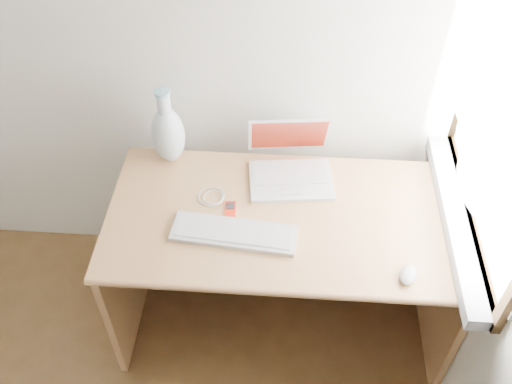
# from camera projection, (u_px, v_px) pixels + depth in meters

# --- Properties ---
(back_wall) EXTENTS (3.50, 0.04, 2.60)m
(back_wall) POSITION_uv_depth(u_px,v_px,m) (32.00, 23.00, 2.23)
(back_wall) COLOR white
(back_wall) RESTS_ON floor
(window) EXTENTS (0.11, 0.99, 1.10)m
(window) POSITION_uv_depth(u_px,v_px,m) (502.00, 119.00, 1.85)
(window) COLOR white
(window) RESTS_ON right_wall
(desk) EXTENTS (1.42, 0.71, 0.75)m
(desk) POSITION_uv_depth(u_px,v_px,m) (284.00, 234.00, 2.48)
(desk) COLOR tan
(desk) RESTS_ON floor
(laptop) EXTENTS (0.37, 0.32, 0.23)m
(laptop) POSITION_uv_depth(u_px,v_px,m) (292.00, 165.00, 2.39)
(laptop) COLOR white
(laptop) RESTS_ON desk
(external_keyboard) EXTENTS (0.49, 0.19, 0.02)m
(external_keyboard) POSITION_uv_depth(u_px,v_px,m) (234.00, 233.00, 2.18)
(external_keyboard) COLOR silver
(external_keyboard) RESTS_ON desk
(mouse) EXTENTS (0.09, 0.11, 0.03)m
(mouse) POSITION_uv_depth(u_px,v_px,m) (408.00, 275.00, 2.04)
(mouse) COLOR white
(mouse) RESTS_ON desk
(ipod) EXTENTS (0.05, 0.10, 0.01)m
(ipod) POSITION_uv_depth(u_px,v_px,m) (230.00, 210.00, 2.27)
(ipod) COLOR red
(ipod) RESTS_ON desk
(cable_coil) EXTENTS (0.11, 0.11, 0.01)m
(cable_coil) POSITION_uv_depth(u_px,v_px,m) (211.00, 197.00, 2.33)
(cable_coil) COLOR silver
(cable_coil) RESTS_ON desk
(remote) EXTENTS (0.04, 0.08, 0.01)m
(remote) POSITION_uv_depth(u_px,v_px,m) (183.00, 228.00, 2.21)
(remote) COLOR silver
(remote) RESTS_ON desk
(vase) EXTENTS (0.14, 0.14, 0.36)m
(vase) POSITION_uv_depth(u_px,v_px,m) (168.00, 133.00, 2.39)
(vase) COLOR silver
(vase) RESTS_ON desk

